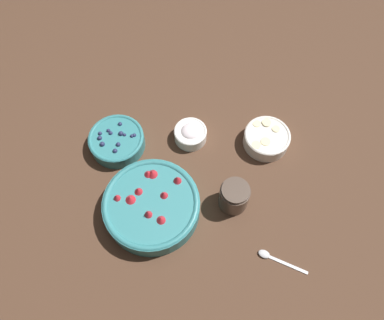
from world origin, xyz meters
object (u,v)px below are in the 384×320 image
bowl_strawberries (152,205)px  bowl_blueberries (117,141)px  bowl_bananas (267,138)px  jar_chocolate (234,197)px  bowl_cream (190,133)px

bowl_strawberries → bowl_blueberries: bearing=-50.2°
bowl_bananas → jar_chocolate: jar_chocolate is taller
bowl_strawberries → bowl_cream: 0.26m
bowl_strawberries → bowl_bananas: bearing=-136.0°
bowl_cream → jar_chocolate: jar_chocolate is taller
bowl_strawberries → bowl_cream: bearing=-103.1°
bowl_strawberries → bowl_blueberries: (0.16, -0.19, -0.01)m
bowl_blueberries → bowl_cream: 0.23m
bowl_bananas → jar_chocolate: bearing=71.5°
bowl_bananas → bowl_cream: bearing=6.6°
bowl_blueberries → bowl_bananas: size_ratio=1.20×
bowl_strawberries → bowl_blueberries: size_ratio=1.59×
bowl_blueberries → bowl_bananas: (-0.45, -0.10, -0.00)m
jar_chocolate → bowl_blueberries: bearing=-17.8°
bowl_blueberries → jar_chocolate: bearing=162.2°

